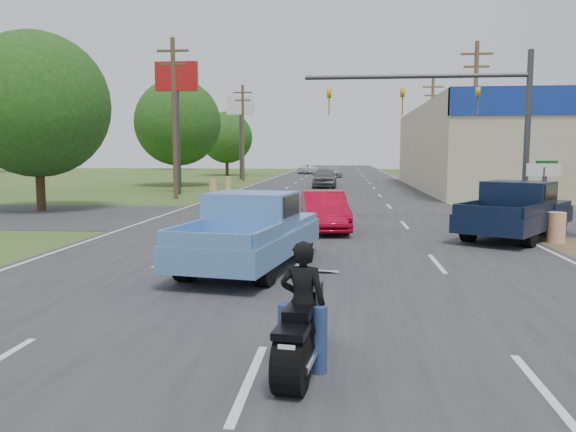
# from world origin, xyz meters

# --- Properties ---
(ground) EXTENTS (200.00, 200.00, 0.00)m
(ground) POSITION_xyz_m (0.00, 0.00, 0.00)
(ground) COLOR #394E1F
(ground) RESTS_ON ground
(main_road) EXTENTS (15.00, 180.00, 0.02)m
(main_road) POSITION_xyz_m (0.00, 40.00, 0.01)
(main_road) COLOR #2D2D30
(main_road) RESTS_ON ground
(cross_road) EXTENTS (120.00, 10.00, 0.02)m
(cross_road) POSITION_xyz_m (0.00, 18.00, 0.01)
(cross_road) COLOR #2D2D30
(cross_road) RESTS_ON ground
(utility_pole_2) EXTENTS (2.00, 0.28, 10.00)m
(utility_pole_2) POSITION_xyz_m (9.50, 31.00, 5.32)
(utility_pole_2) COLOR #4C3823
(utility_pole_2) RESTS_ON ground
(utility_pole_3) EXTENTS (2.00, 0.28, 10.00)m
(utility_pole_3) POSITION_xyz_m (9.50, 49.00, 5.32)
(utility_pole_3) COLOR #4C3823
(utility_pole_3) RESTS_ON ground
(utility_pole_5) EXTENTS (2.00, 0.28, 10.00)m
(utility_pole_5) POSITION_xyz_m (-9.50, 28.00, 5.32)
(utility_pole_5) COLOR #4C3823
(utility_pole_5) RESTS_ON ground
(utility_pole_6) EXTENTS (2.00, 0.28, 10.00)m
(utility_pole_6) POSITION_xyz_m (-9.50, 52.00, 5.32)
(utility_pole_6) COLOR #4C3823
(utility_pole_6) RESTS_ON ground
(tree_0) EXTENTS (7.14, 7.14, 8.84)m
(tree_0) POSITION_xyz_m (-14.00, 20.00, 5.26)
(tree_0) COLOR #422D19
(tree_0) RESTS_ON ground
(tree_1) EXTENTS (7.56, 7.56, 9.36)m
(tree_1) POSITION_xyz_m (-13.50, 42.00, 5.57)
(tree_1) COLOR #422D19
(tree_1) RESTS_ON ground
(tree_2) EXTENTS (6.72, 6.72, 8.32)m
(tree_2) POSITION_xyz_m (-14.20, 66.00, 4.95)
(tree_2) COLOR #422D19
(tree_2) RESTS_ON ground
(tree_5) EXTENTS (7.98, 7.98, 9.88)m
(tree_5) POSITION_xyz_m (30.00, 95.00, 5.88)
(tree_5) COLOR #422D19
(tree_5) RESTS_ON ground
(tree_6) EXTENTS (8.82, 8.82, 10.92)m
(tree_6) POSITION_xyz_m (-30.00, 95.00, 6.51)
(tree_6) COLOR #422D19
(tree_6) RESTS_ON ground
(barrel_0) EXTENTS (0.56, 0.56, 1.00)m
(barrel_0) POSITION_xyz_m (8.00, 12.00, 0.50)
(barrel_0) COLOR orange
(barrel_0) RESTS_ON ground
(barrel_1) EXTENTS (0.56, 0.56, 1.00)m
(barrel_1) POSITION_xyz_m (8.40, 20.50, 0.50)
(barrel_1) COLOR orange
(barrel_1) RESTS_ON ground
(barrel_2) EXTENTS (0.56, 0.56, 1.00)m
(barrel_2) POSITION_xyz_m (-8.50, 34.00, 0.50)
(barrel_2) COLOR orange
(barrel_2) RESTS_ON ground
(barrel_3) EXTENTS (0.56, 0.56, 1.00)m
(barrel_3) POSITION_xyz_m (-8.20, 38.00, 0.50)
(barrel_3) COLOR orange
(barrel_3) RESTS_ON ground
(pole_sign_left_near) EXTENTS (3.00, 0.35, 9.20)m
(pole_sign_left_near) POSITION_xyz_m (-10.50, 32.00, 7.17)
(pole_sign_left_near) COLOR #3F3F44
(pole_sign_left_near) RESTS_ON ground
(pole_sign_left_far) EXTENTS (3.00, 0.35, 9.20)m
(pole_sign_left_far) POSITION_xyz_m (-10.50, 56.00, 7.17)
(pole_sign_left_far) COLOR #3F3F44
(pole_sign_left_far) RESTS_ON ground
(lane_sign) EXTENTS (1.20, 0.08, 2.52)m
(lane_sign) POSITION_xyz_m (8.20, 14.00, 1.90)
(lane_sign) COLOR #3F3F44
(lane_sign) RESTS_ON ground
(street_name_sign) EXTENTS (0.80, 0.08, 2.61)m
(street_name_sign) POSITION_xyz_m (8.80, 15.50, 1.61)
(street_name_sign) COLOR #3F3F44
(street_name_sign) RESTS_ON ground
(signal_mast) EXTENTS (9.12, 0.40, 7.00)m
(signal_mast) POSITION_xyz_m (5.82, 17.00, 4.80)
(signal_mast) COLOR #3F3F44
(signal_mast) RESTS_ON ground
(red_convertible) EXTENTS (2.15, 4.58, 1.45)m
(red_convertible) POSITION_xyz_m (0.43, 14.09, 0.73)
(red_convertible) COLOR #AA0720
(red_convertible) RESTS_ON ground
(motorcycle) EXTENTS (0.78, 2.41, 1.22)m
(motorcycle) POSITION_xyz_m (0.64, 0.35, 0.54)
(motorcycle) COLOR black
(motorcycle) RESTS_ON ground
(rider) EXTENTS (0.65, 0.47, 1.66)m
(rider) POSITION_xyz_m (0.65, 0.42, 0.83)
(rider) COLOR black
(rider) RESTS_ON ground
(blue_pickup) EXTENTS (3.17, 6.06, 1.91)m
(blue_pickup) POSITION_xyz_m (-1.12, 7.11, 0.97)
(blue_pickup) COLOR black
(blue_pickup) RESTS_ON ground
(navy_pickup) EXTENTS (5.10, 6.10, 1.94)m
(navy_pickup) POSITION_xyz_m (7.08, 13.03, 0.98)
(navy_pickup) COLOR black
(navy_pickup) RESTS_ON ground
(distant_car_grey) EXTENTS (1.99, 4.94, 1.68)m
(distant_car_grey) POSITION_xyz_m (-0.50, 41.01, 0.84)
(distant_car_grey) COLOR #5D5D62
(distant_car_grey) RESTS_ON ground
(distant_car_silver) EXTENTS (2.48, 4.65, 1.28)m
(distant_car_silver) POSITION_xyz_m (-0.19, 62.16, 0.64)
(distant_car_silver) COLOR #9F9FA3
(distant_car_silver) RESTS_ON ground
(distant_car_white) EXTENTS (2.93, 5.17, 1.36)m
(distant_car_white) POSITION_xyz_m (-3.96, 73.10, 0.68)
(distant_car_white) COLOR white
(distant_car_white) RESTS_ON ground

